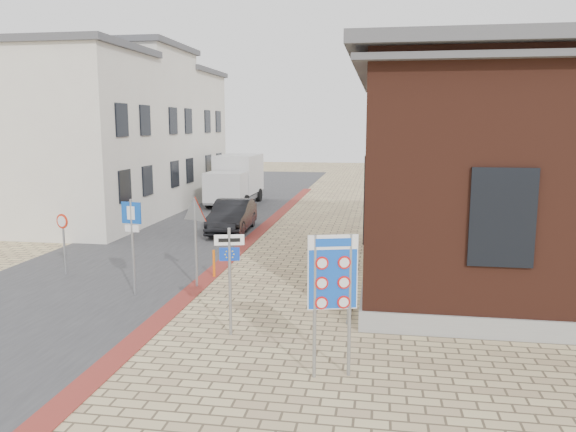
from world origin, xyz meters
The scene contains 16 objects.
ground centered at (0.00, 0.00, 0.00)m, with size 120.00×120.00×0.00m, color tan.
road_strip centered at (-5.50, 15.00, 0.01)m, with size 7.00×60.00×0.02m, color #38383A.
curb_strip centered at (-2.00, 10.00, 0.01)m, with size 0.60×40.00×0.02m, color maroon.
brick_building centered at (8.99, 7.00, 3.49)m, with size 13.00×13.00×6.80m.
townhouse_near centered at (-10.99, 12.00, 4.17)m, with size 7.40×6.40×8.30m.
townhouse_mid centered at (-10.99, 18.00, 4.57)m, with size 7.40×6.40×9.10m.
townhouse_far centered at (-10.99, 24.00, 4.17)m, with size 7.40×6.40×8.30m.
bike_rack centered at (2.65, 2.20, 0.26)m, with size 0.08×1.80×0.60m.
sedan centered at (-3.20, 12.53, 0.73)m, with size 1.54×4.41×1.45m, color black.
box_truck centered at (-5.27, 21.15, 1.53)m, with size 2.51×5.70×2.96m.
border_sign centered at (2.50, -1.50, 2.01)m, with size 0.93×0.31×2.80m.
essen_sign centered at (0.01, 0.30, 1.67)m, with size 0.67×0.21×2.51m.
parking_sign centered at (-3.50, 2.84, 1.90)m, with size 0.61×0.13×2.76m.
yield_sign centered at (-2.00, 3.88, 2.06)m, with size 0.91×0.41×2.68m.
speed_sign centered at (-6.62, 4.50, 1.31)m, with size 0.46×0.16×2.01m.
bollard centered at (-1.80, 5.00, 0.44)m, with size 0.08×0.08×0.89m, color orange.
Camera 1 is at (3.32, -11.72, 4.82)m, focal length 35.00 mm.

